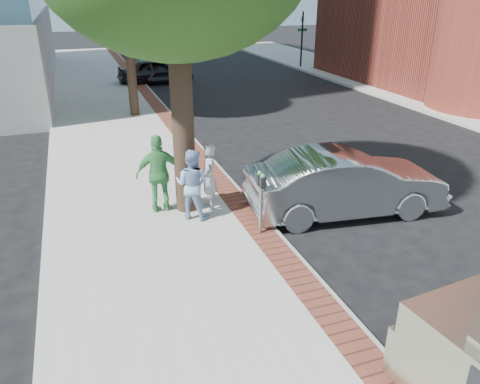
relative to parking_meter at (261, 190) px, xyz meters
name	(u,v)px	position (x,y,z in m)	size (l,w,h in m)	color
ground	(234,245)	(-0.66, -0.08, -1.21)	(120.00, 120.00, 0.00)	black
sidewalk	(123,145)	(-2.16, 7.92, -1.13)	(5.00, 60.00, 0.15)	#9E9991
brick_strip	(183,137)	(0.04, 7.92, -1.05)	(0.60, 60.00, 0.01)	brown
curb	(192,138)	(0.39, 7.92, -1.13)	(0.10, 60.00, 0.15)	gray
sidewalk_far	(473,109)	(13.84, 7.92, -1.13)	(5.00, 60.00, 0.15)	#9E9991
signal_near	(132,41)	(0.24, 21.92, 1.05)	(0.70, 0.15, 3.80)	black
signal_far	(302,35)	(11.84, 21.92, 1.05)	(0.70, 0.15, 3.80)	black
parking_meter	(261,190)	(0.00, 0.00, 0.00)	(0.12, 0.32, 1.47)	gray
person_gray	(209,177)	(-0.71, 1.67, -0.22)	(0.61, 0.40, 1.66)	#9E9FA3
person_officer	(192,184)	(-1.22, 1.31, -0.20)	(0.83, 0.65, 1.70)	#86A5CF
person_green	(159,174)	(-1.87, 1.93, -0.08)	(1.14, 0.47, 1.94)	#459950
sedan_silver	(346,183)	(2.50, 0.56, -0.40)	(1.71, 4.91, 1.62)	#A2A5A9
bg_car	(156,71)	(1.18, 19.64, -0.45)	(1.77, 4.41, 1.50)	black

